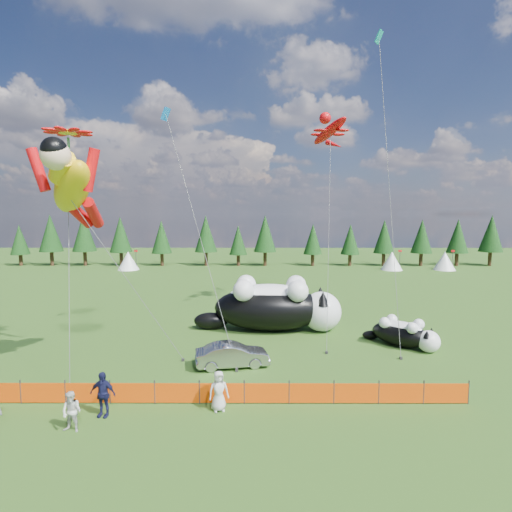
% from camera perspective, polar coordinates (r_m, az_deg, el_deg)
% --- Properties ---
extents(ground, '(160.00, 160.00, 0.00)m').
position_cam_1_polar(ground, '(21.81, -4.16, -16.80)').
color(ground, '#103309').
rests_on(ground, ground).
extents(safety_fence, '(22.06, 0.06, 1.10)m').
position_cam_1_polar(safety_fence, '(18.88, -4.89, -18.91)').
color(safety_fence, '#262626').
rests_on(safety_fence, ground).
extents(tree_line, '(90.00, 4.00, 8.00)m').
position_cam_1_polar(tree_line, '(65.22, -1.22, 2.09)').
color(tree_line, black).
rests_on(tree_line, ground).
extents(festival_tents, '(50.00, 3.20, 2.80)m').
position_cam_1_polar(festival_tents, '(61.19, 9.02, -0.69)').
color(festival_tents, white).
rests_on(festival_tents, ground).
extents(cat_large, '(10.77, 4.16, 3.89)m').
position_cam_1_polar(cat_large, '(29.24, 2.85, -7.05)').
color(cat_large, black).
rests_on(cat_large, ground).
extents(cat_small, '(4.14, 3.90, 1.83)m').
position_cam_1_polar(cat_small, '(27.61, 20.38, -10.31)').
color(cat_small, black).
rests_on(cat_small, ground).
extents(car, '(4.26, 2.17, 1.34)m').
position_cam_1_polar(car, '(22.82, -3.40, -13.94)').
color(car, '#A9AAAD').
rests_on(car, ground).
extents(spectator_b, '(0.85, 0.58, 1.61)m').
position_cam_1_polar(spectator_b, '(18.11, -24.85, -19.55)').
color(spectator_b, beige).
rests_on(spectator_b, ground).
extents(spectator_c, '(1.20, 0.74, 1.92)m').
position_cam_1_polar(spectator_c, '(18.77, -21.07, -17.93)').
color(spectator_c, '#151639').
rests_on(spectator_c, ground).
extents(spectator_e, '(0.97, 0.77, 1.75)m').
position_cam_1_polar(spectator_e, '(18.19, -5.34, -18.63)').
color(spectator_e, beige).
rests_on(spectator_e, ground).
extents(superhero_kite, '(8.32, 6.97, 12.78)m').
position_cam_1_polar(superhero_kite, '(21.81, -24.79, 8.83)').
color(superhero_kite, yellow).
rests_on(superhero_kite, ground).
extents(gecko_kite, '(5.55, 14.17, 18.67)m').
position_cam_1_polar(gecko_kite, '(35.40, 10.47, 17.13)').
color(gecko_kite, red).
rests_on(gecko_kite, ground).
extents(flower_kite, '(3.17, 5.82, 13.43)m').
position_cam_1_polar(flower_kite, '(24.60, -25.26, 15.33)').
color(flower_kite, red).
rests_on(flower_kite, ground).
extents(diamond_kite_a, '(4.95, 5.50, 16.05)m').
position_cam_1_polar(diamond_kite_a, '(26.57, -12.44, 18.09)').
color(diamond_kite_a, blue).
rests_on(diamond_kite_a, ground).
extents(diamond_kite_b, '(0.83, 6.53, 21.53)m').
position_cam_1_polar(diamond_kite_b, '(31.41, 17.28, 26.39)').
color(diamond_kite_b, '#0C9787').
rests_on(diamond_kite_b, ground).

